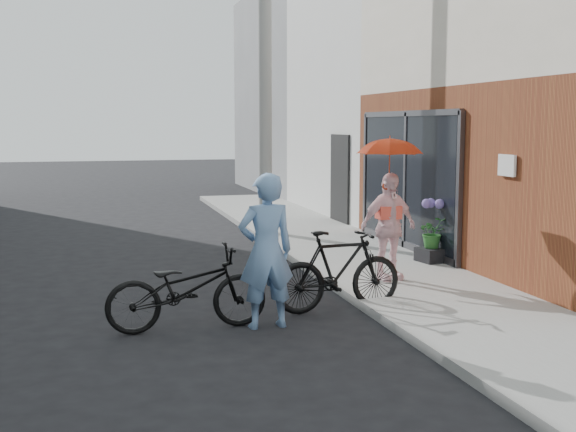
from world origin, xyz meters
name	(u,v)px	position (x,y,z in m)	size (l,w,h in m)	color
ground	(292,312)	(0.00, 0.00, 0.00)	(80.00, 80.00, 0.00)	black
sidewalk	(383,269)	(2.10, 2.00, 0.06)	(2.20, 24.00, 0.12)	gray
curb	(315,273)	(0.94, 2.00, 0.06)	(0.12, 24.00, 0.12)	#9E9E99
plaster_building	(461,82)	(7.20, 9.00, 3.50)	(8.00, 6.00, 7.00)	white
east_building_far	(365,93)	(7.20, 16.00, 3.50)	(8.00, 8.00, 7.00)	gray
utility_pole	(265,70)	(1.10, 6.00, 3.50)	(0.28, 0.28, 7.00)	#9E9E99
officer	(266,251)	(-0.48, -0.58, 0.92)	(0.67, 0.44, 1.83)	#749DCF
bike_left	(187,289)	(-1.39, -0.45, 0.49)	(0.65, 1.87, 0.98)	black
bike_right	(339,270)	(0.60, -0.08, 0.53)	(0.49, 1.75, 1.05)	black
kimono_woman	(388,226)	(1.73, 0.98, 0.91)	(0.92, 0.38, 1.57)	#FFD5DB
parasol	(390,146)	(1.73, 0.98, 2.08)	(0.89, 0.89, 0.78)	red
planter	(432,255)	(3.00, 2.08, 0.23)	(0.44, 0.44, 0.23)	black
potted_plant	(433,232)	(3.00, 2.08, 0.61)	(0.48, 0.41, 0.53)	#2C6B2A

